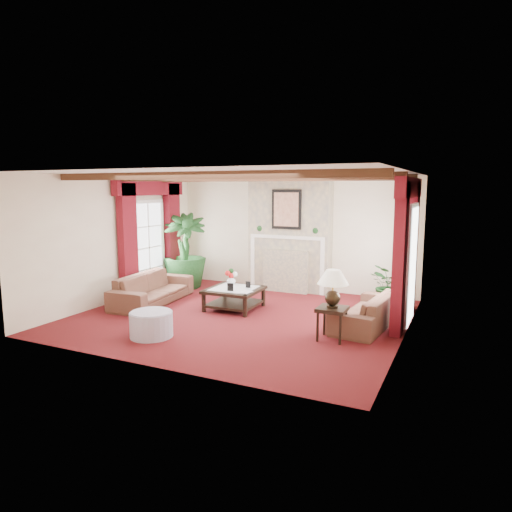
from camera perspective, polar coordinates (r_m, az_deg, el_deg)
The scene contains 23 objects.
floor at distance 8.85m, azimuth -1.86°, elevation -7.54°, with size 6.00×6.00×0.00m, color #4F0E12.
ceiling at distance 8.50m, azimuth -1.95°, elevation 10.22°, with size 6.00×6.00×0.00m, color white.
back_wall at distance 11.07m, azimuth 4.60°, elevation 2.81°, with size 6.00×0.02×2.70m, color beige.
left_wall at distance 10.28m, azimuth -16.97°, elevation 2.03°, with size 0.02×5.50×2.70m, color beige.
right_wall at distance 7.69m, azimuth 18.40°, elevation -0.11°, with size 0.02×5.50×2.70m, color beige.
ceiling_beams at distance 8.50m, azimuth -1.95°, elevation 9.82°, with size 6.00×3.00×0.12m, color #391F12, non-canonical shape.
fireplace at distance 10.84m, azimuth 4.30°, elevation 9.84°, with size 2.00×0.52×2.70m, color tan, non-canonical shape.
french_door_left at distance 10.97m, azimuth -13.51°, elevation 6.64°, with size 0.10×1.10×2.16m, color white, non-canonical shape.
french_door_right at distance 8.62m, azimuth 19.26°, elevation 5.94°, with size 0.10×1.10×2.16m, color white, non-canonical shape.
curtains_left at distance 10.90m, azimuth -13.13°, elevation 8.85°, with size 0.20×2.40×2.55m, color #520B13, non-canonical shape.
curtains_right at distance 8.63m, azimuth 18.67°, elevation 8.77°, with size 0.20×2.40×2.55m, color #520B13, non-canonical shape.
sofa_left at distance 9.99m, azimuth -12.83°, elevation -3.39°, with size 0.84×2.20×0.84m, color #350E19.
sofa_right at distance 8.41m, azimuth 13.76°, elevation -5.92°, with size 0.79×2.02×0.77m, color #350E19.
potted_palm at distance 11.38m, azimuth -8.85°, elevation -1.36°, with size 1.93×2.08×1.03m, color black.
small_plant at distance 9.86m, azimuth 16.36°, elevation -4.15°, with size 1.18×1.16×0.69m, color black.
coffee_table at distance 9.33m, azimuth -2.74°, elevation -5.35°, with size 1.04×1.04×0.42m, color black, non-canonical shape.
side_table at distance 7.56m, azimuth 9.48°, elevation -8.33°, with size 0.46×0.46×0.54m, color black, non-canonical shape.
ottoman at distance 7.83m, azimuth -12.95°, elevation -8.33°, with size 0.71×0.71×0.41m, color gray.
table_lamp at distance 7.41m, azimuth 9.59°, elevation -3.98°, with size 0.50×0.50×0.63m, color black, non-canonical shape.
flower_vase at distance 9.64m, azimuth -3.12°, elevation -3.02°, with size 0.22×0.23×0.19m, color silver.
book at distance 8.91m, azimuth -1.84°, elevation -3.72°, with size 0.20×0.04×0.27m, color black.
photo_frame_a at distance 9.01m, azimuth -3.23°, elevation -3.92°, with size 0.12×0.02×0.16m, color black, non-canonical shape.
photo_frame_b at distance 9.27m, azimuth -0.99°, elevation -3.62°, with size 0.11×0.02×0.14m, color black, non-canonical shape.
Camera 1 is at (3.88, -7.57, 2.45)m, focal length 32.00 mm.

